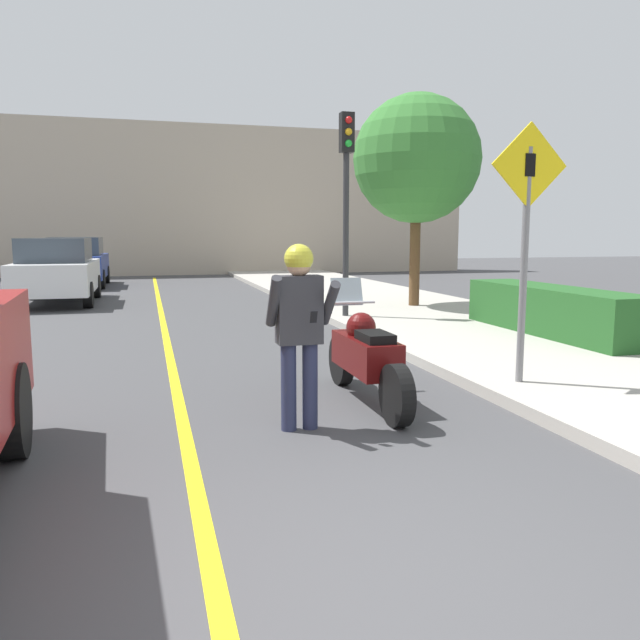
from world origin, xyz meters
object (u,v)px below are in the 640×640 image
at_px(parked_car_blue, 77,262).
at_px(crossing_sign, 526,229).
at_px(traffic_light, 346,177).
at_px(street_tree, 417,160).
at_px(motorcycle, 365,356).
at_px(parked_car_white, 57,270).
at_px(person_biker, 299,318).

bearing_deg(parked_car_blue, crossing_sign, -69.51).
xyz_separation_m(traffic_light, street_tree, (2.11, 1.38, 0.56)).
relative_size(crossing_sign, parked_car_blue, 0.67).
height_order(motorcycle, traffic_light, traffic_light).
xyz_separation_m(parked_car_white, parked_car_blue, (-0.05, 5.47, 0.00)).
distance_m(traffic_light, parked_car_blue, 12.54).
bearing_deg(parked_car_blue, street_tree, -48.64).
relative_size(person_biker, parked_car_blue, 0.40).
xyz_separation_m(motorcycle, parked_car_white, (-4.41, 11.16, 0.36)).
xyz_separation_m(motorcycle, crossing_sign, (1.79, -0.10, 1.34)).
bearing_deg(person_biker, traffic_light, 68.76).
distance_m(motorcycle, street_tree, 8.71).
distance_m(motorcycle, parked_car_white, 12.01).
distance_m(traffic_light, parked_car_white, 8.31).
bearing_deg(crossing_sign, motorcycle, 176.69).
xyz_separation_m(crossing_sign, street_tree, (2.00, 7.36, 1.62)).
bearing_deg(crossing_sign, person_biker, -167.06).
bearing_deg(traffic_light, person_biker, -111.24).
xyz_separation_m(traffic_light, parked_car_white, (-6.09, 5.28, -2.04)).
bearing_deg(traffic_light, parked_car_blue, 119.71).
xyz_separation_m(motorcycle, parked_car_blue, (-4.46, 16.63, 0.36)).
xyz_separation_m(person_biker, traffic_light, (2.56, 6.60, 1.86)).
height_order(person_biker, traffic_light, traffic_light).
height_order(street_tree, parked_car_blue, street_tree).
bearing_deg(street_tree, parked_car_white, 154.56).
xyz_separation_m(person_biker, parked_car_blue, (-3.57, 17.35, -0.17)).
relative_size(parked_car_white, parked_car_blue, 1.00).
bearing_deg(parked_car_white, person_biker, -73.49).
bearing_deg(crossing_sign, parked_car_blue, 110.49).
distance_m(person_biker, crossing_sign, 2.87).
bearing_deg(street_tree, parked_car_blue, 131.36).
height_order(motorcycle, parked_car_blue, parked_car_blue).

